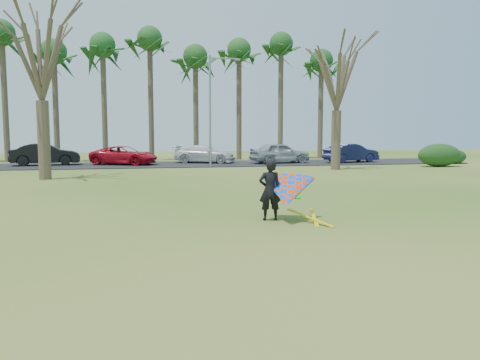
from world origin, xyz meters
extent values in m
plane|color=#225412|center=(0.00, 0.00, 0.00)|extent=(100.00, 100.00, 0.00)
cube|color=black|center=(0.00, 25.00, 0.03)|extent=(46.00, 7.00, 0.06)
cylinder|color=#4D402E|center=(-14.00, 31.00, 5.20)|extent=(0.48, 0.48, 10.40)
ellipsoid|color=#1A4B1E|center=(-14.00, 31.00, 10.70)|extent=(4.84, 4.84, 3.08)
cylinder|color=#4B3B2D|center=(-10.00, 31.00, 4.50)|extent=(0.48, 0.48, 9.00)
ellipsoid|color=#19461B|center=(-10.00, 31.00, 9.30)|extent=(4.84, 4.84, 3.08)
cylinder|color=#47392A|center=(-6.00, 31.00, 4.85)|extent=(0.48, 0.48, 9.70)
ellipsoid|color=#1E4C1B|center=(-6.00, 31.00, 10.00)|extent=(4.84, 4.84, 3.08)
cylinder|color=#4D3D2E|center=(-2.00, 31.00, 5.20)|extent=(0.48, 0.48, 10.40)
ellipsoid|color=#19481B|center=(-2.00, 31.00, 10.70)|extent=(4.84, 4.84, 3.08)
cylinder|color=#4E402F|center=(2.00, 31.00, 4.50)|extent=(0.48, 0.48, 9.00)
ellipsoid|color=#1C4619|center=(2.00, 31.00, 9.30)|extent=(4.84, 4.84, 3.08)
cylinder|color=#4B3B2D|center=(6.00, 31.00, 4.85)|extent=(0.48, 0.48, 9.70)
ellipsoid|color=#1B4A1A|center=(6.00, 31.00, 10.00)|extent=(4.84, 4.84, 3.08)
cylinder|color=#4A392C|center=(10.00, 31.00, 5.20)|extent=(0.48, 0.48, 10.40)
ellipsoid|color=#19481A|center=(10.00, 31.00, 10.70)|extent=(4.84, 4.84, 3.08)
cylinder|color=#49392C|center=(14.00, 31.00, 4.50)|extent=(0.48, 0.48, 9.00)
ellipsoid|color=#19461A|center=(14.00, 31.00, 9.30)|extent=(4.84, 4.84, 3.08)
cylinder|color=#4F3D2F|center=(-8.00, 15.00, 2.10)|extent=(0.64, 0.64, 4.20)
cylinder|color=#493A2C|center=(10.00, 18.00, 1.99)|extent=(0.64, 0.64, 3.99)
cylinder|color=gray|center=(2.00, 22.00, 4.00)|extent=(0.16, 0.16, 8.00)
cylinder|color=gray|center=(3.00, 22.00, 7.80)|extent=(2.00, 0.10, 0.10)
cube|color=gray|center=(4.00, 22.00, 7.75)|extent=(0.40, 0.18, 0.12)
ellipsoid|color=#183C16|center=(18.59, 18.96, 0.85)|extent=(3.40, 1.54, 1.70)
ellipsoid|color=#153A19|center=(21.75, 21.52, 0.57)|extent=(2.05, 0.97, 1.14)
imported|color=black|center=(-9.97, 25.64, 0.87)|extent=(5.10, 2.30, 1.63)
imported|color=red|center=(-4.20, 25.15, 0.77)|extent=(5.59, 4.24, 1.41)
imported|color=silver|center=(2.11, 25.97, 0.78)|extent=(5.33, 3.75, 1.43)
imported|color=#9FA3AC|center=(8.00, 24.45, 0.88)|extent=(5.06, 2.64, 1.64)
imported|color=#161B44|center=(14.05, 24.18, 0.82)|extent=(4.88, 2.62, 1.53)
imported|color=black|center=(0.70, 1.17, 0.87)|extent=(0.68, 0.49, 1.75)
cone|color=blue|center=(1.15, 0.92, 0.85)|extent=(2.13, 2.39, 2.02)
cube|color=#0CBF19|center=(1.27, 0.84, 0.80)|extent=(0.62, 0.60, 0.24)
cube|color=yellow|center=(1.70, 0.57, 0.01)|extent=(0.85, 1.66, 0.28)
cube|color=yellow|center=(1.90, 0.77, 0.01)|extent=(0.56, 1.76, 0.22)
camera|label=1|loc=(-2.88, -11.70, 2.54)|focal=35.00mm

